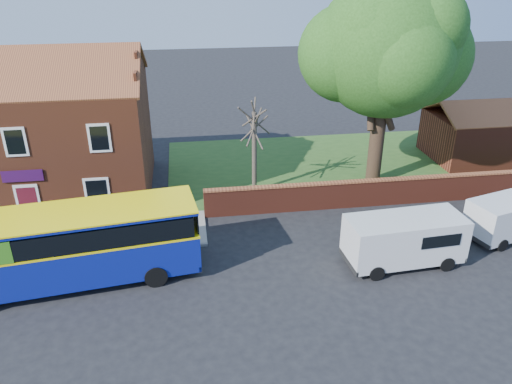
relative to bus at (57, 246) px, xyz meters
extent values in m
plane|color=black|center=(4.35, -1.83, -1.89)|extent=(120.00, 120.00, 0.00)
cube|color=gray|center=(-2.65, 3.92, -1.83)|extent=(18.00, 3.50, 0.12)
cube|color=slate|center=(-2.65, 2.17, -1.82)|extent=(18.00, 0.15, 0.14)
cube|color=#426B28|center=(17.35, 11.17, -1.87)|extent=(26.00, 12.00, 0.04)
cube|color=brown|center=(-2.65, 9.67, 1.36)|extent=(12.00, 8.00, 6.50)
cube|color=brown|center=(-2.65, 7.67, 5.61)|extent=(12.30, 4.08, 2.16)
cube|color=brown|center=(-2.65, 11.67, 5.61)|extent=(12.30, 4.08, 2.16)
cube|color=black|center=(-2.65, 5.64, 2.71)|extent=(1.10, 0.06, 1.50)
cube|color=#4C0F19|center=(-2.65, 5.62, -0.79)|extent=(0.95, 0.04, 2.10)
cube|color=silver|center=(-2.65, 5.64, -0.74)|extent=(1.20, 0.06, 2.30)
cube|color=#330D3B|center=(-2.65, 5.61, 0.91)|extent=(2.00, 0.06, 0.60)
cube|color=maroon|center=(17.35, 5.17, -1.14)|extent=(22.00, 0.30, 1.50)
cube|color=brown|center=(17.35, 5.17, -0.34)|extent=(22.00, 0.38, 0.10)
cube|color=maroon|center=(26.35, 11.17, -0.39)|extent=(8.00, 5.00, 3.00)
cube|color=brown|center=(26.35, 9.92, 1.66)|extent=(8.20, 2.56, 1.24)
cube|color=brown|center=(26.35, 12.42, 1.66)|extent=(8.20, 2.56, 1.24)
cube|color=navy|center=(0.35, 0.05, -0.64)|extent=(11.20, 4.14, 1.74)
cube|color=yellow|center=(0.35, 0.05, 0.23)|extent=(11.22, 4.16, 0.10)
cube|color=black|center=(0.35, 0.05, 0.75)|extent=(10.77, 4.10, 0.87)
cube|color=navy|center=(0.35, 0.05, 1.34)|extent=(11.20, 4.14, 0.14)
cube|color=yellow|center=(0.35, 0.05, 1.42)|extent=(11.24, 4.19, 0.06)
cylinder|color=black|center=(3.99, -0.77, -1.40)|extent=(1.01, 0.41, 0.98)
cylinder|color=black|center=(3.65, 1.78, -1.40)|extent=(1.01, 0.41, 0.98)
cube|color=silver|center=(15.10, -0.61, -0.57)|extent=(5.41, 2.46, 2.01)
cube|color=black|center=(17.47, -0.46, -0.26)|extent=(0.20, 1.80, 0.79)
cube|color=black|center=(17.70, -0.44, -1.47)|extent=(0.24, 2.11, 0.25)
cylinder|color=black|center=(13.48, -1.72, -1.55)|extent=(0.71, 0.27, 0.70)
cylinder|color=black|center=(13.35, 0.27, -1.55)|extent=(0.71, 0.27, 0.70)
cylinder|color=black|center=(16.86, -1.50, -1.55)|extent=(0.71, 0.27, 0.70)
cylinder|color=black|center=(16.72, 0.49, -1.55)|extent=(0.71, 0.27, 0.70)
cylinder|color=black|center=(20.29, -0.31, -1.58)|extent=(0.67, 0.38, 0.63)
cylinder|color=black|center=(19.80, 1.41, -1.58)|extent=(0.67, 0.38, 0.63)
cylinder|color=black|center=(16.97, 8.23, 0.63)|extent=(0.88, 0.88, 5.06)
sphere|color=#3A7B26|center=(16.97, 8.23, 6.35)|extent=(7.91, 7.91, 7.91)
sphere|color=#3A7B26|center=(19.28, 8.66, 5.69)|extent=(5.72, 5.72, 5.72)
sphere|color=#3A7B26|center=(14.88, 8.88, 5.91)|extent=(5.50, 5.50, 5.50)
cylinder|color=#4C4238|center=(9.49, 7.95, 0.57)|extent=(0.28, 0.28, 4.92)
cylinder|color=#4C4238|center=(9.49, 7.95, 2.33)|extent=(0.29, 2.40, 1.93)
cylinder|color=#4C4238|center=(9.49, 7.95, 2.15)|extent=(1.25, 1.77, 1.77)
cylinder|color=#4C4238|center=(9.49, 7.95, 2.50)|extent=(2.02, 0.92, 1.96)
camera|label=1|loc=(5.68, -18.80, 11.05)|focal=35.00mm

